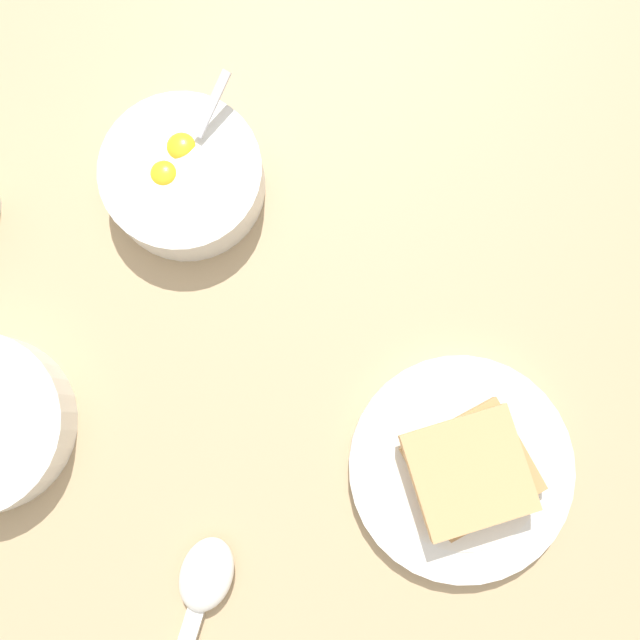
# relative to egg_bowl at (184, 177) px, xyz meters

# --- Properties ---
(ground_plane) EXTENTS (3.00, 3.00, 0.00)m
(ground_plane) POSITION_rel_egg_bowl_xyz_m (-0.05, -0.14, -0.02)
(ground_plane) COLOR tan
(egg_bowl) EXTENTS (0.13, 0.13, 0.07)m
(egg_bowl) POSITION_rel_egg_bowl_xyz_m (0.00, 0.00, 0.00)
(egg_bowl) COLOR white
(egg_bowl) RESTS_ON ground_plane
(toast_plate) EXTENTS (0.18, 0.18, 0.02)m
(toast_plate) POSITION_rel_egg_bowl_xyz_m (0.19, -0.26, -0.01)
(toast_plate) COLOR white
(toast_plate) RESTS_ON ground_plane
(toast_sandwich) EXTENTS (0.11, 0.10, 0.03)m
(toast_sandwich) POSITION_rel_egg_bowl_xyz_m (0.19, -0.26, 0.01)
(toast_sandwich) COLOR tan
(toast_sandwich) RESTS_ON toast_plate
(soup_spoon) EXTENTS (0.09, 0.15, 0.03)m
(soup_spoon) POSITION_rel_egg_bowl_xyz_m (-0.02, -0.33, -0.01)
(soup_spoon) COLOR white
(soup_spoon) RESTS_ON ground_plane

